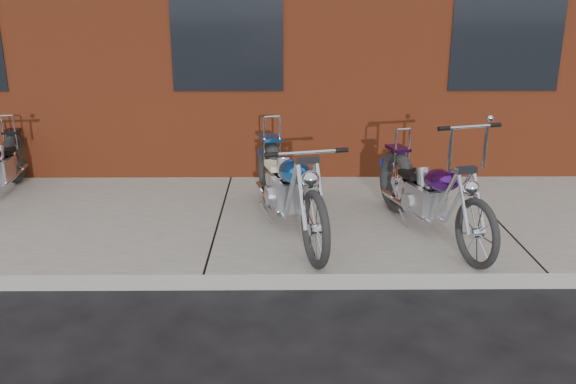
{
  "coord_description": "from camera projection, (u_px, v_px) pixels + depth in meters",
  "views": [
    {
      "loc": [
        0.69,
        -4.81,
        2.44
      ],
      "look_at": [
        0.74,
        0.8,
        0.64
      ],
      "focal_mm": 38.0,
      "sensor_mm": 36.0,
      "label": 1
    }
  ],
  "objects": [
    {
      "name": "ground",
      "position": [
        204.0,
        290.0,
        5.32
      ],
      "size": [
        120.0,
        120.0,
        0.0
      ],
      "primitive_type": "plane",
      "color": "black",
      "rests_on": "ground"
    },
    {
      "name": "sidewalk",
      "position": [
        221.0,
        222.0,
        6.72
      ],
      "size": [
        22.0,
        3.0,
        0.15
      ],
      "primitive_type": "cube",
      "color": "gray",
      "rests_on": "ground"
    },
    {
      "name": "chopper_purple",
      "position": [
        430.0,
        197.0,
        6.06
      ],
      "size": [
        0.8,
        2.14,
        1.24
      ],
      "rotation": [
        0.0,
        0.0,
        -1.28
      ],
      "color": "black",
      "rests_on": "sidewalk"
    },
    {
      "name": "chopper_blue",
      "position": [
        289.0,
        190.0,
        6.15
      ],
      "size": [
        0.82,
        2.39,
        1.06
      ],
      "rotation": [
        0.0,
        0.0,
        -1.32
      ],
      "color": "black",
      "rests_on": "sidewalk"
    }
  ]
}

